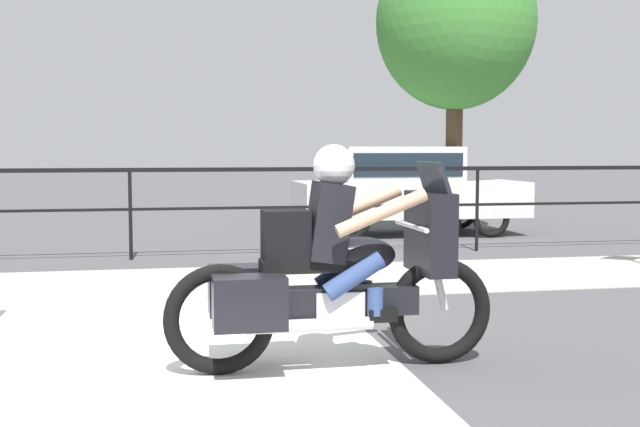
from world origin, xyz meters
TOP-DOWN VIEW (x-y plane):
  - ground_plane at (0.00, 0.00)m, footprint 120.00×120.00m
  - sidewalk_band at (0.00, 3.40)m, footprint 44.00×2.40m
  - crosswalk_band at (0.56, -0.20)m, footprint 3.16×6.00m
  - fence_railing at (0.00, 5.57)m, footprint 36.00×0.05m
  - motorcycle at (1.62, -0.39)m, footprint 2.34×0.76m
  - parked_car at (4.69, 8.01)m, footprint 4.04×1.65m
  - tree_behind_sign at (5.63, 8.02)m, footprint 2.85×2.85m

SIDE VIEW (x-z plane):
  - ground_plane at x=0.00m, z-range 0.00..0.00m
  - crosswalk_band at x=0.56m, z-range 0.00..0.01m
  - sidewalk_band at x=0.00m, z-range 0.00..0.01m
  - motorcycle at x=1.62m, z-range -0.09..1.49m
  - parked_car at x=4.69m, z-range 0.11..1.69m
  - fence_railing at x=0.00m, z-range 0.37..1.65m
  - tree_behind_sign at x=5.63m, z-range 1.10..6.48m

